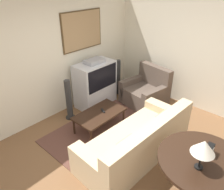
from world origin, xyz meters
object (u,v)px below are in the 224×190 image
armchair (145,93)px  coffee_table (100,114)px  console_table (203,163)px  table_lamp (204,147)px  mantel_clock (209,150)px  speaker_tower_right (118,78)px  couch (138,142)px  tv (95,84)px  speaker_tower_left (69,101)px

armchair → coffee_table: armchair is taller
coffee_table → console_table: size_ratio=0.87×
table_lamp → mantel_clock: size_ratio=2.74×
console_table → speaker_tower_right: size_ratio=1.29×
couch → console_table: couch is taller
console_table → tv: bearing=73.5°
tv → armchair: (0.87, -0.93, -0.26)m
console_table → table_lamp: 0.44m
armchair → table_lamp: (-1.96, -2.14, 0.79)m
armchair → tv: bearing=-127.2°
tv → coffee_table: size_ratio=1.12×
armchair → coffee_table: (-1.55, 0.11, 0.05)m
armchair → mantel_clock: (-1.64, -2.14, 0.53)m
couch → speaker_tower_right: speaker_tower_right is taller
coffee_table → mantel_clock: bearing=-92.4°
speaker_tower_left → armchair: bearing=-28.0°
console_table → speaker_tower_right: 3.53m
tv → mantel_clock: tv is taller
coffee_table → speaker_tower_right: size_ratio=1.13×
armchair → speaker_tower_left: 1.95m
armchair → mantel_clock: armchair is taller
tv → armchair: size_ratio=1.09×
couch → table_lamp: bearing=77.4°
coffee_table → speaker_tower_left: speaker_tower_left is taller
speaker_tower_right → mantel_clock: bearing=-118.0°
table_lamp → speaker_tower_right: size_ratio=0.46×
speaker_tower_left → speaker_tower_right: 1.70m
mantel_clock → armchair: bearing=52.5°
speaker_tower_left → tv: bearing=1.0°
couch → speaker_tower_right: bearing=-128.4°
coffee_table → speaker_tower_right: bearing=27.8°
coffee_table → console_table: (-0.23, -2.25, 0.34)m
mantel_clock → coffee_table: bearing=87.6°
console_table → mantel_clock: 0.20m
couch → table_lamp: size_ratio=5.17×
couch → armchair: 1.91m
coffee_table → table_lamp: table_lamp is taller
couch → coffee_table: couch is taller
armchair → coffee_table: size_ratio=1.02×
mantel_clock → speaker_tower_right: speaker_tower_right is taller
console_table → speaker_tower_left: speaker_tower_left is taller
table_lamp → speaker_tower_right: (1.94, 3.05, -0.65)m
coffee_table → console_table: 2.29m
armchair → console_table: size_ratio=0.89×
table_lamp → speaker_tower_left: table_lamp is taller
couch → armchair: armchair is taller
couch → speaker_tower_left: 1.88m
armchair → mantel_clock: size_ratio=6.84×
speaker_tower_left → speaker_tower_right: same height
armchair → table_lamp: size_ratio=2.50×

